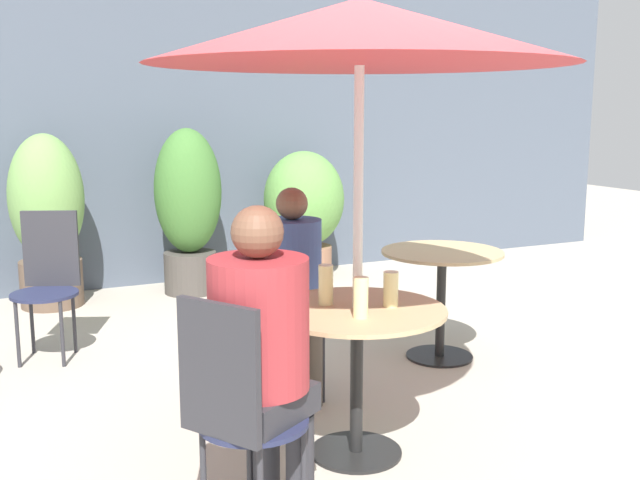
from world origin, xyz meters
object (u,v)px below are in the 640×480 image
Objects in this scene: umbrella at (360,32)px; cafe_table_far at (442,277)px; potted_plant_2 at (304,209)px; bistro_chair_1 at (235,401)px; cafe_table_near at (357,342)px; beer_glass_0 at (391,289)px; beer_glass_1 at (326,285)px; potted_plant_0 at (47,216)px; beer_glass_2 at (361,298)px; potted_plant_1 at (188,205)px; seated_person_1 at (261,343)px; seated_person_0 at (293,277)px; bistro_chair_0 at (282,298)px; bistro_chair_3 at (48,272)px.

cafe_table_far is at bearing 40.95° from umbrella.
bistro_chair_1 is at bearing -117.23° from potted_plant_2.
cafe_table_near is 0.40× the size of umbrella.
umbrella reaches higher than beer_glass_0.
cafe_table_near is 0.30m from beer_glass_1.
cafe_table_near is 0.58× the size of potted_plant_0.
beer_glass_2 is 0.13× the size of potted_plant_1.
cafe_table_far is at bearing -83.82° from bistro_chair_1.
cafe_table_near is 1.37m from umbrella.
potted_plant_0 reaches higher than beer_glass_0.
potted_plant_1 is (0.24, 3.25, -0.03)m from beer_glass_1.
potted_plant_1 is at bearing 85.85° from beer_glass_1.
potted_plant_0 is at bearing -25.02° from seated_person_1.
potted_plant_2 is (1.23, 3.38, 0.13)m from cafe_table_near.
umbrella is (-0.15, 0.04, 1.13)m from beer_glass_0.
seated_person_1 is at bearing -119.96° from seated_person_0.
seated_person_0 reaches higher than beer_glass_2.
seated_person_0 is at bearing 86.95° from beer_glass_2.
bistro_chair_0 is at bearing -93.49° from potted_plant_1.
umbrella is at bearing 165.94° from beer_glass_0.
beer_glass_1 reaches higher than beer_glass_2.
bistro_chair_0 is at bearing -173.98° from cafe_table_far.
potted_plant_2 reaches higher than beer_glass_2.
potted_plant_1 is (0.87, 3.81, 0.22)m from bistro_chair_1.
bistro_chair_1 is 5.27× the size of beer_glass_2.
beer_glass_1 is 3.26m from potted_plant_1.
seated_person_1 is 1.38m from umbrella.
beer_glass_0 is at bearing 26.64° from beer_glass_2.
beer_glass_1 is at bearing -112.25° from potted_plant_2.
potted_plant_0 is at bearing 106.62° from bistro_chair_3.
potted_plant_0 is (-1.01, 3.41, 0.20)m from cafe_table_near.
beer_glass_0 is at bearing -96.55° from bistro_chair_1.
bistro_chair_3 is 1.32m from potted_plant_0.
bistro_chair_0 is 2.82m from potted_plant_2.
seated_person_0 is 0.95× the size of seated_person_1.
beer_glass_0 is at bearing -78.54° from seated_person_0.
cafe_table_far is 0.54× the size of potted_plant_1.
bistro_chair_0 is 1.00× the size of bistro_chair_1.
potted_plant_1 is at bearing 87.71° from umbrella.
beer_glass_1 is 0.13× the size of potted_plant_0.
potted_plant_0 reaches higher than cafe_table_far.
potted_plant_1 reaches higher than beer_glass_0.
cafe_table_far is at bearing 12.35° from seated_person_0.
potted_plant_0 is (-1.17, 3.45, -0.04)m from beer_glass_0.
bistro_chair_1 is (-1.87, -1.43, 0.02)m from cafe_table_far.
bistro_chair_1 is 4.31m from potted_plant_2.
potted_plant_0 is at bearing 106.55° from cafe_table_near.
beer_glass_1 reaches higher than beer_glass_0.
beer_glass_2 is at bearing -112.66° from umbrella.
potted_plant_1 is (0.20, 3.51, -0.03)m from beer_glass_2.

